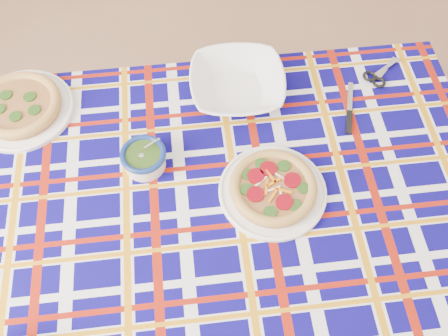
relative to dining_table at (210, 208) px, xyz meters
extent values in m
plane|color=#8B6147|center=(0.06, -0.14, -0.63)|extent=(4.00, 4.00, 0.00)
cube|color=brown|center=(0.00, 0.00, 0.05)|extent=(1.53, 1.00, 0.04)
cylinder|color=brown|center=(-0.66, 0.44, -0.30)|extent=(0.06, 0.06, 0.66)
cylinder|color=brown|center=(0.70, 0.37, -0.30)|extent=(0.06, 0.06, 0.66)
imported|color=white|center=(0.13, 0.33, 0.11)|extent=(0.30, 0.30, 0.07)
camera|label=1|loc=(-0.07, -0.61, 1.21)|focal=40.00mm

